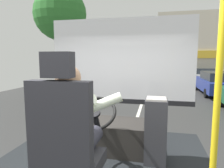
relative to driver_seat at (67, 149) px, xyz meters
name	(u,v)px	position (x,y,z in m)	size (l,w,h in m)	color
ground	(144,98)	(0.06, 9.26, -1.38)	(18.00, 44.00, 0.06)	#313131
driver_seat	(67,149)	(0.00, 0.00, 0.00)	(0.48, 0.48, 1.30)	black
bus_driver	(72,124)	(0.00, 0.11, 0.17)	(0.78, 0.60, 0.77)	#282833
steering_console	(105,134)	(0.00, 1.19, -0.33)	(1.10, 1.00, 0.81)	#282623
handrail_pole	(217,104)	(1.07, 0.04, 0.41)	(0.04, 0.04, 1.91)	yellow
fare_box	(155,131)	(0.68, 0.99, -0.15)	(0.25, 0.28, 0.80)	#333338
windshield_panel	(121,71)	(0.06, 2.08, 0.50)	(2.50, 0.08, 1.48)	silver
street_tree	(60,15)	(-4.33, 8.63, 3.02)	(2.75, 2.75, 5.78)	#4C3828
shop_building	(214,49)	(5.78, 18.72, 1.57)	(10.15, 5.73, 5.87)	#BCB29E
parked_car_blue	(218,83)	(4.20, 11.27, -0.68)	(1.94, 4.47, 1.32)	navy
parked_car_white	(202,75)	(4.46, 16.76, -0.68)	(1.98, 4.34, 1.32)	silver
parked_car_red	(190,72)	(4.34, 21.91, -0.70)	(1.98, 3.96, 1.28)	maroon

